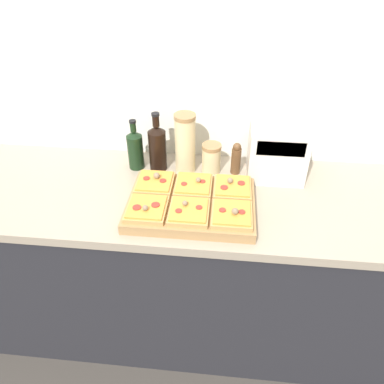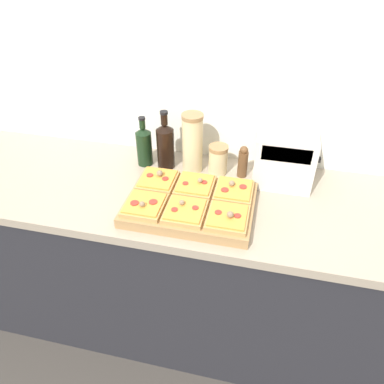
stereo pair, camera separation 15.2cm
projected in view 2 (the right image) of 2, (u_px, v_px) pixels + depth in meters
name	position (u px, v px, depth m)	size (l,w,h in m)	color
ground_plane	(188.00, 373.00, 1.90)	(12.00, 12.00, 0.00)	#3D3833
wall_back	(222.00, 87.00, 1.68)	(6.00, 0.06, 2.50)	silver
kitchen_counter	(203.00, 266.00, 1.88)	(2.63, 0.67, 0.91)	#232328
cutting_board	(190.00, 204.00, 1.52)	(0.51, 0.36, 0.04)	#A37A4C
pizza_slice_back_left	(158.00, 180.00, 1.60)	(0.15, 0.16, 0.05)	tan
pizza_slice_back_center	(195.00, 185.00, 1.57)	(0.15, 0.16, 0.05)	tan
pizza_slice_back_right	(234.00, 190.00, 1.54)	(0.15, 0.16, 0.05)	tan
pizza_slice_front_left	(144.00, 205.00, 1.46)	(0.15, 0.16, 0.05)	tan
pizza_slice_front_center	(185.00, 211.00, 1.43)	(0.15, 0.16, 0.05)	tan
pizza_slice_front_right	(228.00, 217.00, 1.40)	(0.15, 0.16, 0.05)	tan
olive_oil_bottle	(144.00, 145.00, 1.75)	(0.07, 0.07, 0.24)	black
wine_bottle	(165.00, 145.00, 1.72)	(0.08, 0.08, 0.28)	black
grain_jar_tall	(192.00, 143.00, 1.68)	(0.10, 0.10, 0.28)	beige
grain_jar_short	(218.00, 160.00, 1.70)	(0.09, 0.09, 0.14)	beige
pepper_mill	(243.00, 162.00, 1.68)	(0.04, 0.04, 0.15)	brown
toaster_oven	(285.00, 158.00, 1.62)	(0.27, 0.20, 0.24)	beige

